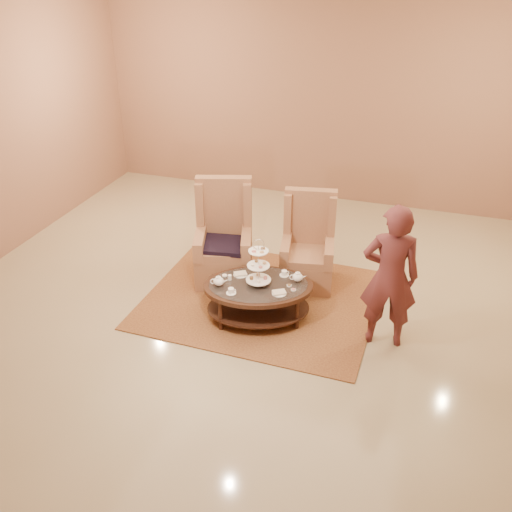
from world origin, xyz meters
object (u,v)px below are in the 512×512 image
(tea_table, at_px, (258,291))
(person, at_px, (390,277))
(armchair_left, at_px, (224,246))
(armchair_right, at_px, (308,253))

(tea_table, height_order, person, person)
(tea_table, distance_m, person, 1.57)
(armchair_left, distance_m, person, 2.42)
(armchair_right, relative_size, person, 0.73)
(armchair_left, height_order, armchair_right, armchair_left)
(tea_table, distance_m, armchair_left, 1.11)
(tea_table, xyz_separation_m, armchair_left, (-0.75, 0.82, 0.07))
(tea_table, distance_m, armchair_right, 1.10)
(armchair_right, bearing_deg, tea_table, -118.93)
(armchair_right, bearing_deg, person, -52.05)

